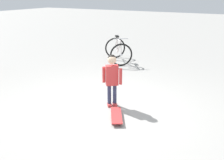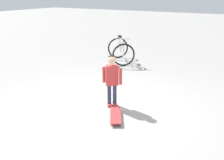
% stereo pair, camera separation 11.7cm
% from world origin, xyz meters
% --- Properties ---
extents(ground_plane, '(50.00, 50.00, 0.00)m').
position_xyz_m(ground_plane, '(0.00, 0.00, 0.00)').
color(ground_plane, gray).
extents(child_person, '(0.40, 0.27, 1.06)m').
position_xyz_m(child_person, '(0.02, -0.23, 0.66)').
color(child_person, '#2D3351').
rests_on(child_person, ground).
extents(skateboard, '(0.50, 0.66, 0.07)m').
position_xyz_m(skateboard, '(-0.33, 0.21, 0.06)').
color(skateboard, '#B22D2D').
rests_on(skateboard, ground).
extents(bicycle_far, '(1.23, 1.28, 0.85)m').
position_xyz_m(bicycle_far, '(1.52, -3.28, 0.38)').
color(bicycle_far, black).
rests_on(bicycle_far, ground).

